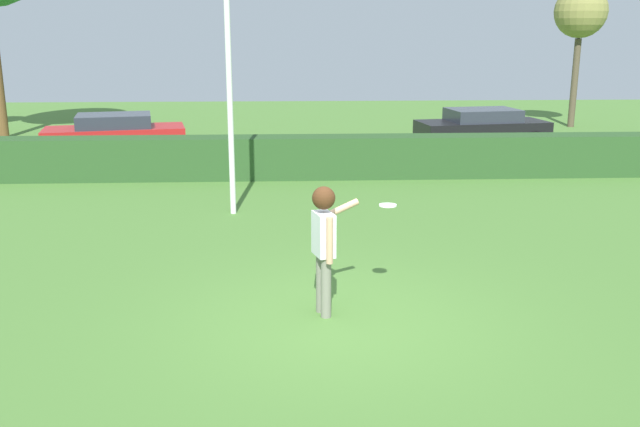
{
  "coord_description": "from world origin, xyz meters",
  "views": [
    {
      "loc": [
        -0.68,
        -8.56,
        3.72
      ],
      "look_at": [
        -0.21,
        1.25,
        1.15
      ],
      "focal_mm": 39.22,
      "sensor_mm": 36.0,
      "label": 1
    }
  ],
  "objects_px": {
    "lamppost": "(229,65)",
    "parked_car_red": "(115,132)",
    "frisbee": "(388,205)",
    "bare_elm_tree": "(581,13)",
    "person": "(324,236)",
    "parked_car_black": "(482,126)"
  },
  "relations": [
    {
      "from": "parked_car_red",
      "to": "person",
      "type": "bearing_deg",
      "value": -65.89
    },
    {
      "from": "person",
      "to": "parked_car_red",
      "type": "distance_m",
      "value": 14.18
    },
    {
      "from": "frisbee",
      "to": "lamppost",
      "type": "relative_size",
      "value": 0.04
    },
    {
      "from": "frisbee",
      "to": "lamppost",
      "type": "bearing_deg",
      "value": 115.12
    },
    {
      "from": "parked_car_red",
      "to": "parked_car_black",
      "type": "xyz_separation_m",
      "value": [
        11.75,
        0.94,
        0.0
      ]
    },
    {
      "from": "frisbee",
      "to": "bare_elm_tree",
      "type": "height_order",
      "value": "bare_elm_tree"
    },
    {
      "from": "person",
      "to": "lamppost",
      "type": "bearing_deg",
      "value": 106.46
    },
    {
      "from": "person",
      "to": "parked_car_black",
      "type": "relative_size",
      "value": 0.4
    },
    {
      "from": "lamppost",
      "to": "parked_car_red",
      "type": "xyz_separation_m",
      "value": [
        -4.17,
        7.44,
        -2.37
      ]
    },
    {
      "from": "parked_car_red",
      "to": "frisbee",
      "type": "bearing_deg",
      "value": -62.44
    },
    {
      "from": "lamppost",
      "to": "person",
      "type": "bearing_deg",
      "value": -73.54
    },
    {
      "from": "parked_car_red",
      "to": "bare_elm_tree",
      "type": "height_order",
      "value": "bare_elm_tree"
    },
    {
      "from": "parked_car_red",
      "to": "parked_car_black",
      "type": "relative_size",
      "value": 1.01
    },
    {
      "from": "lamppost",
      "to": "bare_elm_tree",
      "type": "bearing_deg",
      "value": 46.39
    },
    {
      "from": "lamppost",
      "to": "parked_car_red",
      "type": "height_order",
      "value": "lamppost"
    },
    {
      "from": "bare_elm_tree",
      "to": "frisbee",
      "type": "bearing_deg",
      "value": -118.55
    },
    {
      "from": "lamppost",
      "to": "parked_car_red",
      "type": "bearing_deg",
      "value": 119.24
    },
    {
      "from": "frisbee",
      "to": "person",
      "type": "bearing_deg",
      "value": -167.15
    },
    {
      "from": "frisbee",
      "to": "parked_car_red",
      "type": "height_order",
      "value": "frisbee"
    },
    {
      "from": "frisbee",
      "to": "bare_elm_tree",
      "type": "distance_m",
      "value": 21.2
    },
    {
      "from": "person",
      "to": "parked_car_red",
      "type": "height_order",
      "value": "person"
    },
    {
      "from": "frisbee",
      "to": "lamppost",
      "type": "height_order",
      "value": "lamppost"
    }
  ]
}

